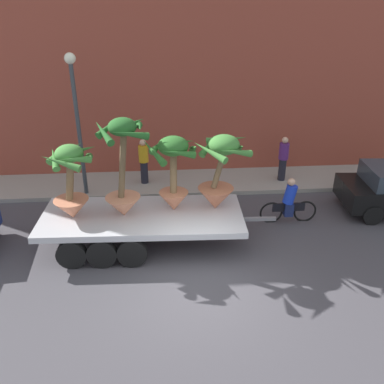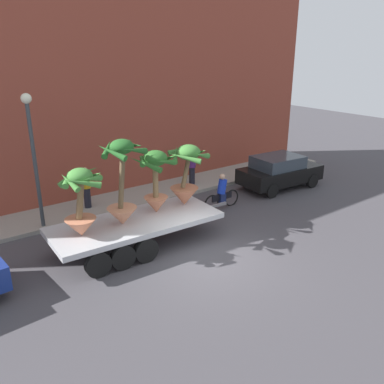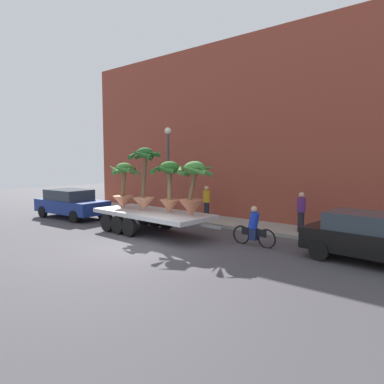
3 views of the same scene
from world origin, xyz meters
TOP-DOWN VIEW (x-y plane):
  - ground_plane at (0.00, 0.00)m, footprint 60.00×60.00m
  - sidewalk at (0.00, 6.10)m, footprint 24.00×2.20m
  - building_facade at (0.00, 7.80)m, footprint 24.00×1.20m
  - flatbed_trailer at (-1.70, 2.03)m, footprint 6.72×2.52m
  - potted_palm_rear at (-0.52, 2.20)m, footprint 1.58×1.54m
  - potted_palm_middle at (-1.88, 2.00)m, footprint 1.50×1.47m
  - potted_palm_front at (0.76, 2.21)m, footprint 1.67×1.70m
  - potted_palm_extra at (-3.28, 1.97)m, footprint 1.38×1.48m
  - cyclist at (3.12, 2.97)m, footprint 1.84×0.34m
  - parked_car at (7.05, 3.38)m, footprint 4.14×2.14m
  - trailing_car at (-7.94, 2.00)m, footprint 4.53×2.24m
  - pedestrian_near_gate at (3.73, 5.91)m, footprint 0.36×0.36m
  - pedestrian_far_left at (-1.51, 6.05)m, footprint 0.36×0.36m
  - street_lamp at (-3.58, 5.30)m, footprint 0.36×0.36m

SIDE VIEW (x-z plane):
  - ground_plane at x=0.00m, z-range 0.00..0.00m
  - sidewalk at x=0.00m, z-range 0.00..0.15m
  - cyclist at x=3.12m, z-range -0.10..1.44m
  - flatbed_trailer at x=-1.70m, z-range 0.27..1.25m
  - parked_car at x=7.05m, z-range 0.04..1.62m
  - trailing_car at x=-7.94m, z-range 0.04..1.62m
  - pedestrian_near_gate at x=3.73m, z-range 0.19..1.90m
  - pedestrian_far_left at x=-1.51m, z-range 0.19..1.90m
  - potted_palm_extra at x=-3.28m, z-range 0.98..3.11m
  - potted_palm_front at x=0.76m, z-range 0.95..3.16m
  - potted_palm_rear at x=-0.52m, z-range 1.12..3.33m
  - potted_palm_middle at x=-1.88m, z-range 0.90..3.70m
  - street_lamp at x=-3.58m, z-range 0.82..5.65m
  - building_facade at x=0.00m, z-range 0.00..9.57m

